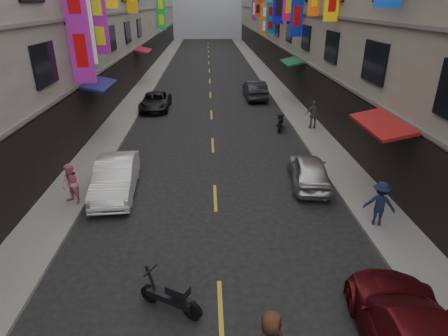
{
  "coord_description": "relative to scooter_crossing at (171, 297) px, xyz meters",
  "views": [
    {
      "loc": [
        -0.23,
        4.81,
        7.17
      ],
      "look_at": [
        0.13,
        12.95,
        3.54
      ],
      "focal_mm": 30.0,
      "sensor_mm": 36.0,
      "label": 1
    }
  ],
  "objects": [
    {
      "name": "pedestrian_lfar",
      "position": [
        -4.17,
        5.53,
        0.47
      ],
      "size": [
        0.94,
        0.86,
        1.59
      ],
      "primitive_type": "imported",
      "rotation": [
        0.0,
        0.0,
        -0.55
      ],
      "color": "pink",
      "rests_on": "sidewalk_left"
    },
    {
      "name": "pedestrian_rnear",
      "position": [
        6.77,
        3.58,
        0.47
      ],
      "size": [
        1.15,
        0.88,
        1.59
      ],
      "primitive_type": "imported",
      "rotation": [
        0.0,
        0.0,
        2.75
      ],
      "color": "#141D37",
      "rests_on": "sidewalk_right"
    },
    {
      "name": "car_right_far",
      "position": [
        4.79,
        22.47,
        0.28
      ],
      "size": [
        1.65,
        4.42,
        1.44
      ],
      "primitive_type": "imported",
      "rotation": [
        0.0,
        0.0,
        3.17
      ],
      "color": "#24252B",
      "rests_on": "ground"
    },
    {
      "name": "scooter_crossing",
      "position": [
        0.0,
        0.0,
        0.0
      ],
      "size": [
        1.62,
        1.01,
        1.14
      ],
      "rotation": [
        0.0,
        0.0,
        1.05
      ],
      "color": "black",
      "rests_on": "ground"
    },
    {
      "name": "sidewalk_left",
      "position": [
        -4.77,
        29.92,
        -0.38
      ],
      "size": [
        2.0,
        90.0,
        0.12
      ],
      "primitive_type": "cube",
      "color": "slate",
      "rests_on": "ground"
    },
    {
      "name": "pedestrian_rfar",
      "position": [
        7.35,
        14.27,
        0.53
      ],
      "size": [
        1.03,
        0.62,
        1.7
      ],
      "primitive_type": "imported",
      "rotation": [
        0.0,
        0.0,
        3.08
      ],
      "color": "#5C5C5E",
      "rests_on": "sidewalk_right"
    },
    {
      "name": "car_right_mid",
      "position": [
        5.23,
        6.97,
        0.2
      ],
      "size": [
        1.91,
        3.91,
        1.28
      ],
      "primitive_type": "imported",
      "rotation": [
        0.0,
        0.0,
        3.03
      ],
      "color": "silver",
      "rests_on": "ground"
    },
    {
      "name": "scooter_far_right",
      "position": [
        5.4,
        14.54,
        0.0
      ],
      "size": [
        0.69,
        1.77,
        1.14
      ],
      "rotation": [
        0.0,
        0.0,
        2.89
      ],
      "color": "black",
      "rests_on": "ground"
    },
    {
      "name": "car_left_far",
      "position": [
        -2.77,
        19.52,
        0.15
      ],
      "size": [
        2.01,
        4.3,
        1.19
      ],
      "primitive_type": "imported",
      "rotation": [
        0.0,
        0.0,
        -0.01
      ],
      "color": "black",
      "rests_on": "ground"
    },
    {
      "name": "street_awnings",
      "position": [
        -0.03,
        13.92,
        2.56
      ],
      "size": [
        13.99,
        35.2,
        0.41
      ],
      "color": "#144C20",
      "rests_on": "ground"
    },
    {
      "name": "sidewalk_right",
      "position": [
        7.23,
        29.92,
        -0.38
      ],
      "size": [
        2.0,
        90.0,
        0.12
      ],
      "primitive_type": "cube",
      "color": "slate",
      "rests_on": "ground"
    },
    {
      "name": "car_left_mid",
      "position": [
        -2.77,
        6.52,
        0.27
      ],
      "size": [
        1.82,
        4.41,
        1.42
      ],
      "primitive_type": "imported",
      "rotation": [
        0.0,
        0.0,
        0.07
      ],
      "color": "white",
      "rests_on": "ground"
    },
    {
      "name": "lane_markings",
      "position": [
        1.23,
        26.92,
        -0.44
      ],
      "size": [
        0.12,
        80.2,
        0.01
      ],
      "color": "gold",
      "rests_on": "ground"
    }
  ]
}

